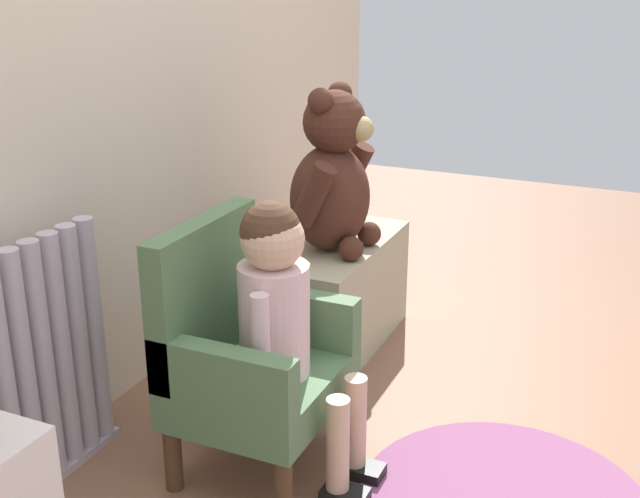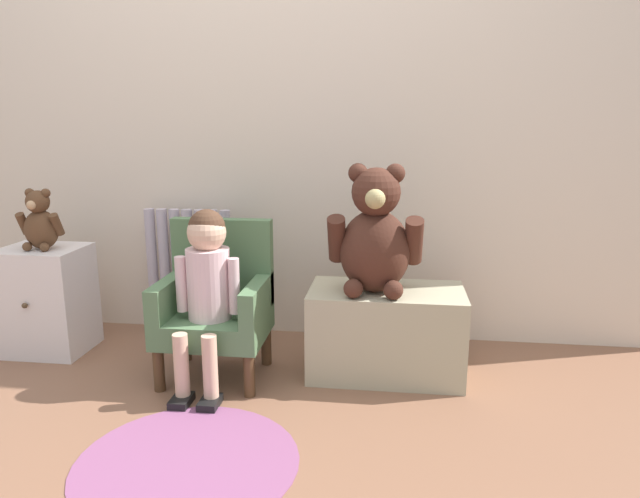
{
  "view_description": "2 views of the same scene",
  "coord_description": "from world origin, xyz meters",
  "px_view_note": "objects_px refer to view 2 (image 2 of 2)",
  "views": [
    {
      "loc": [
        -1.65,
        -0.34,
        1.22
      ],
      "look_at": [
        0.25,
        0.52,
        0.47
      ],
      "focal_mm": 45.0,
      "sensor_mm": 36.0,
      "label": 1
    },
    {
      "loc": [
        0.6,
        -1.6,
        1.04
      ],
      "look_at": [
        0.31,
        0.61,
        0.53
      ],
      "focal_mm": 32.0,
      "sensor_mm": 36.0,
      "label": 2
    }
  ],
  "objects_px": {
    "large_teddy_bear": "(375,237)",
    "small_teddy_bear": "(40,223)",
    "child_figure": "(207,274)",
    "child_armchair": "(216,303)",
    "low_bench": "(386,332)",
    "floor_rug": "(187,462)",
    "small_dresser": "(47,300)",
    "radiator": "(190,274)"
  },
  "relations": [
    {
      "from": "child_figure",
      "to": "floor_rug",
      "type": "relative_size",
      "value": 1.01
    },
    {
      "from": "child_armchair",
      "to": "low_bench",
      "type": "height_order",
      "value": "child_armchair"
    },
    {
      "from": "small_dresser",
      "to": "large_teddy_bear",
      "type": "relative_size",
      "value": 0.94
    },
    {
      "from": "child_figure",
      "to": "small_teddy_bear",
      "type": "bearing_deg",
      "value": 164.97
    },
    {
      "from": "child_figure",
      "to": "large_teddy_bear",
      "type": "distance_m",
      "value": 0.67
    },
    {
      "from": "child_armchair",
      "to": "small_dresser",
      "type": "bearing_deg",
      "value": 171.0
    },
    {
      "from": "floor_rug",
      "to": "radiator",
      "type": "bearing_deg",
      "value": 108.74
    },
    {
      "from": "child_armchair",
      "to": "low_bench",
      "type": "relative_size",
      "value": 1.01
    },
    {
      "from": "small_dresser",
      "to": "small_teddy_bear",
      "type": "xyz_separation_m",
      "value": [
        0.02,
        -0.02,
        0.36
      ]
    },
    {
      "from": "large_teddy_bear",
      "to": "small_teddy_bear",
      "type": "relative_size",
      "value": 1.92
    },
    {
      "from": "child_armchair",
      "to": "child_figure",
      "type": "distance_m",
      "value": 0.18
    },
    {
      "from": "child_figure",
      "to": "large_teddy_bear",
      "type": "bearing_deg",
      "value": 13.16
    },
    {
      "from": "small_dresser",
      "to": "child_armchair",
      "type": "height_order",
      "value": "child_armchair"
    },
    {
      "from": "small_dresser",
      "to": "large_teddy_bear",
      "type": "xyz_separation_m",
      "value": [
        1.48,
        -0.09,
        0.35
      ]
    },
    {
      "from": "small_teddy_bear",
      "to": "floor_rug",
      "type": "distance_m",
      "value": 1.33
    },
    {
      "from": "child_armchair",
      "to": "low_bench",
      "type": "bearing_deg",
      "value": 6.55
    },
    {
      "from": "small_teddy_bear",
      "to": "child_figure",
      "type": "bearing_deg",
      "value": -15.03
    },
    {
      "from": "small_teddy_bear",
      "to": "child_armchair",
      "type": "bearing_deg",
      "value": -7.87
    },
    {
      "from": "child_figure",
      "to": "small_dresser",
      "type": "bearing_deg",
      "value": 164.08
    },
    {
      "from": "small_dresser",
      "to": "floor_rug",
      "type": "distance_m",
      "value": 1.24
    },
    {
      "from": "radiator",
      "to": "small_dresser",
      "type": "distance_m",
      "value": 0.64
    },
    {
      "from": "radiator",
      "to": "large_teddy_bear",
      "type": "distance_m",
      "value": 1.01
    },
    {
      "from": "small_dresser",
      "to": "large_teddy_bear",
      "type": "distance_m",
      "value": 1.52
    },
    {
      "from": "floor_rug",
      "to": "small_dresser",
      "type": "bearing_deg",
      "value": 140.2
    },
    {
      "from": "child_armchair",
      "to": "large_teddy_bear",
      "type": "distance_m",
      "value": 0.7
    },
    {
      "from": "large_teddy_bear",
      "to": "floor_rug",
      "type": "xyz_separation_m",
      "value": [
        -0.55,
        -0.69,
        -0.59
      ]
    },
    {
      "from": "radiator",
      "to": "child_figure",
      "type": "bearing_deg",
      "value": -62.96
    },
    {
      "from": "low_bench",
      "to": "small_teddy_bear",
      "type": "height_order",
      "value": "small_teddy_bear"
    },
    {
      "from": "radiator",
      "to": "low_bench",
      "type": "bearing_deg",
      "value": -18.72
    },
    {
      "from": "radiator",
      "to": "small_teddy_bear",
      "type": "distance_m",
      "value": 0.69
    },
    {
      "from": "large_teddy_bear",
      "to": "small_teddy_bear",
      "type": "height_order",
      "value": "large_teddy_bear"
    },
    {
      "from": "small_teddy_bear",
      "to": "small_dresser",
      "type": "bearing_deg",
      "value": 137.96
    },
    {
      "from": "child_figure",
      "to": "small_teddy_bear",
      "type": "distance_m",
      "value": 0.86
    },
    {
      "from": "radiator",
      "to": "small_teddy_bear",
      "type": "bearing_deg",
      "value": -152.5
    },
    {
      "from": "large_teddy_bear",
      "to": "small_teddy_bear",
      "type": "bearing_deg",
      "value": 177.29
    },
    {
      "from": "small_teddy_bear",
      "to": "large_teddy_bear",
      "type": "bearing_deg",
      "value": -2.71
    },
    {
      "from": "child_figure",
      "to": "small_teddy_bear",
      "type": "height_order",
      "value": "small_teddy_bear"
    },
    {
      "from": "low_bench",
      "to": "floor_rug",
      "type": "xyz_separation_m",
      "value": [
        -0.6,
        -0.72,
        -0.18
      ]
    },
    {
      "from": "radiator",
      "to": "small_dresser",
      "type": "height_order",
      "value": "radiator"
    },
    {
      "from": "small_dresser",
      "to": "small_teddy_bear",
      "type": "height_order",
      "value": "small_teddy_bear"
    },
    {
      "from": "child_armchair",
      "to": "large_teddy_bear",
      "type": "xyz_separation_m",
      "value": [
        0.64,
        0.04,
        0.28
      ]
    },
    {
      "from": "child_figure",
      "to": "floor_rug",
      "type": "height_order",
      "value": "child_figure"
    }
  ]
}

